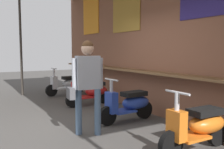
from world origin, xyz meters
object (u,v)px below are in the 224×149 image
object	(u,v)px
scooter_red	(91,91)
shopper_with_handbag	(87,78)
scooter_silver	(67,84)
scooter_orange	(199,126)
scooter_blue	(130,104)

from	to	relation	value
scooter_red	shopper_with_handbag	world-z (taller)	shopper_with_handbag
scooter_silver	scooter_orange	distance (m)	5.72
scooter_silver	shopper_with_handbag	distance (m)	4.39
scooter_silver	shopper_with_handbag	bearing A→B (deg)	71.80
scooter_red	shopper_with_handbag	size ratio (longest dim) A/B	0.81
scooter_orange	scooter_blue	bearing A→B (deg)	-88.91
scooter_blue	scooter_orange	xyz separation A→B (m)	(1.87, 0.00, 0.00)
scooter_silver	scooter_red	size ratio (longest dim) A/B	1.00
scooter_orange	shopper_with_handbag	xyz separation A→B (m)	(-1.55, -1.18, 0.67)
scooter_orange	shopper_with_handbag	size ratio (longest dim) A/B	0.81
scooter_blue	scooter_orange	distance (m)	1.87
scooter_blue	scooter_orange	size ratio (longest dim) A/B	1.00
shopper_with_handbag	scooter_silver	bearing A→B (deg)	171.64
scooter_orange	shopper_with_handbag	world-z (taller)	shopper_with_handbag
scooter_silver	scooter_orange	bearing A→B (deg)	87.51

